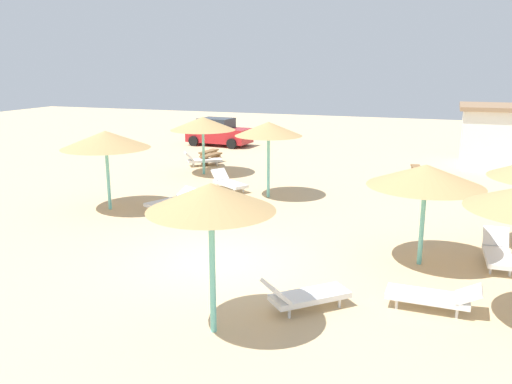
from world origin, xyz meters
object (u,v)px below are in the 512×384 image
object	(u,v)px
parked_car	(219,133)
beach_cabana	(504,136)
parasol_3	(211,198)
bench_2	(417,170)
parasol_1	(106,140)
bench_1	(209,153)
lounger_5	(498,253)
parasol_5	(426,176)
parasol_2	(269,129)
lounger_1	(172,200)
parasol_6	(203,124)
lounger_0	(434,296)
lounger_2	(229,182)
lounger_6	(202,160)
lounger_3	(304,295)
bench_0	(211,157)

from	to	relation	value
parked_car	beach_cabana	distance (m)	16.32
parasol_3	bench_2	distance (m)	16.51
parasol_1	bench_1	xyz separation A→B (m)	(-0.94, 10.27, -2.15)
lounger_5	parked_car	bearing A→B (deg)	133.12
parasol_5	lounger_5	xyz separation A→B (m)	(1.89, 0.64, -2.02)
parasol_2	parasol_3	distance (m)	10.69
lounger_1	parasol_3	bearing A→B (deg)	-56.00
parasol_6	bench_2	size ratio (longest dim) A/B	1.95
lounger_0	bench_1	world-z (taller)	lounger_0
lounger_2	lounger_6	bearing A→B (deg)	127.37
lounger_1	lounger_6	world-z (taller)	lounger_6
lounger_6	bench_2	bearing A→B (deg)	4.51
lounger_6	beach_cabana	distance (m)	15.05
lounger_0	lounger_5	distance (m)	3.59
lounger_3	parasol_6	bearing A→B (deg)	124.05
lounger_5	bench_0	xyz separation A→B (m)	(-12.95, 10.35, 0.02)
parasol_5	lounger_5	world-z (taller)	parasol_5
parasol_5	parasol_2	bearing A→B (deg)	138.33
lounger_1	lounger_5	xyz separation A→B (m)	(10.54, -1.86, 0.01)
lounger_2	bench_0	xyz separation A→B (m)	(-3.16, 5.10, 0.02)
lounger_6	bench_1	xyz separation A→B (m)	(-0.46, 1.77, 0.03)
parasol_2	bench_1	size ratio (longest dim) A/B	1.91
parasol_2	beach_cabana	world-z (taller)	beach_cabana
parasol_6	lounger_5	bearing A→B (deg)	-32.74
parasol_1	lounger_1	distance (m)	3.11
bench_0	parked_car	bearing A→B (deg)	110.50
parasol_1	parked_car	distance (m)	15.37
bench_0	parasol_5	bearing A→B (deg)	-44.82
lounger_3	bench_2	xyz separation A→B (m)	(1.34, 14.60, 0.03)
lounger_2	bench_2	size ratio (longest dim) A/B	1.23
lounger_2	bench_2	xyz separation A→B (m)	(7.11, 5.13, 0.02)
parasol_6	lounger_2	xyz separation A→B (m)	(2.35, -2.55, -2.05)
lounger_5	lounger_2	bearing A→B (deg)	151.77
parasol_3	lounger_0	size ratio (longest dim) A/B	1.54
lounger_3	lounger_5	world-z (taller)	lounger_5
parasol_3	beach_cabana	size ratio (longest dim) A/B	0.69
parasol_2	beach_cabana	distance (m)	13.29
lounger_3	parasol_5	bearing A→B (deg)	59.25
parasol_1	bench_0	size ratio (longest dim) A/B	1.99
parasol_6	lounger_0	xyz separation A→B (m)	(10.70, -11.09, -2.06)
bench_0	lounger_1	bearing A→B (deg)	-74.15
beach_cabana	lounger_5	bearing A→B (deg)	-94.39
lounger_3	lounger_5	xyz separation A→B (m)	(4.01, 4.22, 0.01)
parasol_1	lounger_0	distance (m)	12.19
parasol_5	lounger_3	size ratio (longest dim) A/B	1.62
parasol_3	lounger_1	bearing A→B (deg)	124.00
lounger_6	parked_car	bearing A→B (deg)	107.20
lounger_3	bench_1	xyz separation A→B (m)	(-9.53, 15.55, 0.03)
parasol_6	bench_1	distance (m)	4.31
lounger_1	beach_cabana	bearing A→B (deg)	47.16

